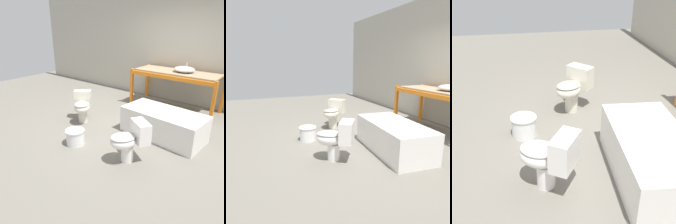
# 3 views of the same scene
# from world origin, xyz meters

# --- Properties ---
(ground_plane) EXTENTS (12.00, 12.00, 0.00)m
(ground_plane) POSITION_xyz_m (0.00, 0.00, 0.00)
(ground_plane) COLOR slate
(warehouse_wall_rear) EXTENTS (10.80, 0.08, 3.20)m
(warehouse_wall_rear) POSITION_xyz_m (0.00, 2.00, 1.60)
(warehouse_wall_rear) COLOR #B2AD9E
(warehouse_wall_rear) RESTS_ON ground_plane
(shelving_rack) EXTENTS (2.17, 0.88, 0.96)m
(shelving_rack) POSITION_xyz_m (0.24, 1.41, 0.83)
(shelving_rack) COLOR orange
(shelving_rack) RESTS_ON ground_plane
(sink_basin) EXTENTS (0.50, 0.45, 0.22)m
(sink_basin) POSITION_xyz_m (0.42, 1.43, 1.03)
(sink_basin) COLOR silver
(sink_basin) RESTS_ON shelving_rack
(bathtub_main) EXTENTS (1.60, 0.87, 0.53)m
(bathtub_main) POSITION_xyz_m (0.74, -0.18, 0.30)
(bathtub_main) COLOR white
(bathtub_main) RESTS_ON ground_plane
(toilet_near) EXTENTS (0.66, 0.68, 0.66)m
(toilet_near) POSITION_xyz_m (-0.97, -0.67, 0.38)
(toilet_near) COLOR silver
(toilet_near) RESTS_ON ground_plane
(toilet_far) EXTENTS (0.62, 0.69, 0.66)m
(toilet_far) POSITION_xyz_m (0.72, -1.26, 0.38)
(toilet_far) COLOR white
(toilet_far) RESTS_ON ground_plane
(bucket_white) EXTENTS (0.35, 0.35, 0.28)m
(bucket_white) POSITION_xyz_m (-0.35, -1.46, 0.15)
(bucket_white) COLOR white
(bucket_white) RESTS_ON ground_plane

